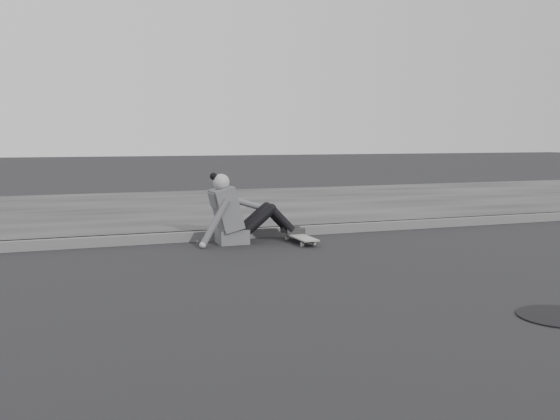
# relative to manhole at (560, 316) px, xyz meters

# --- Properties ---
(ground) EXTENTS (80.00, 80.00, 0.00)m
(ground) POSITION_rel_manhole_xyz_m (-0.74, 1.65, -0.01)
(ground) COLOR black
(ground) RESTS_ON ground
(curb) EXTENTS (24.00, 0.16, 0.12)m
(curb) POSITION_rel_manhole_xyz_m (-0.74, 4.23, 0.05)
(curb) COLOR #535353
(curb) RESTS_ON ground
(sidewalk) EXTENTS (24.00, 6.00, 0.12)m
(sidewalk) POSITION_rel_manhole_xyz_m (-0.74, 7.25, 0.05)
(sidewalk) COLOR #333333
(sidewalk) RESTS_ON ground
(manhole) EXTENTS (0.60, 0.60, 0.01)m
(manhole) POSITION_rel_manhole_xyz_m (0.00, 0.00, 0.00)
(manhole) COLOR black
(manhole) RESTS_ON ground
(skateboard) EXTENTS (0.20, 0.78, 0.09)m
(skateboard) POSITION_rel_manhole_xyz_m (-0.57, 3.64, 0.07)
(skateboard) COLOR #A7A7A2
(skateboard) RESTS_ON ground
(seated_woman) EXTENTS (1.38, 0.46, 0.88)m
(seated_woman) POSITION_rel_manhole_xyz_m (-1.31, 3.88, 0.35)
(seated_woman) COLOR #4F4F52
(seated_woman) RESTS_ON ground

